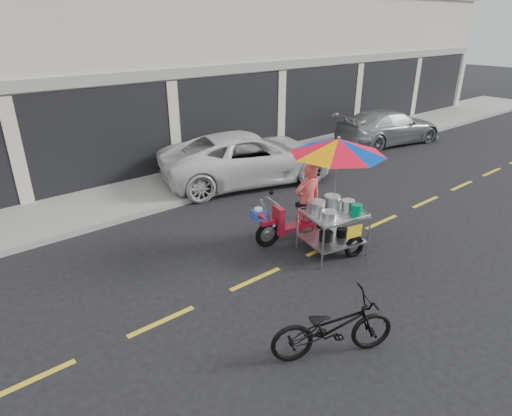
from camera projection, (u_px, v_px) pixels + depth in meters
ground at (326, 247)px, 9.36m from camera, size 90.00×90.00×0.00m
sidewalk at (193, 178)px, 13.23m from camera, size 45.00×3.00×0.15m
shophouse_block at (180, 29)px, 16.80m from camera, size 36.00×8.11×10.40m
centerline at (326, 247)px, 9.36m from camera, size 42.00×0.10×0.01m
white_pickup at (249, 157)px, 12.99m from camera, size 5.83×3.86×1.49m
silver_pickup at (389, 127)px, 17.09m from camera, size 4.84×2.69×1.33m
near_bicycle at (333, 327)px, 6.18m from camera, size 1.95×1.41×0.98m
food_vendor_rig at (325, 178)px, 8.81m from camera, size 2.48×2.36×2.51m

